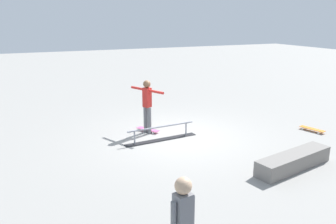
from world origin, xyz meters
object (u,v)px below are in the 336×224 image
(grind_rail, at_px, (161,134))
(skateboard_main, at_px, (148,129))
(skate_ledge, at_px, (294,161))
(skater_main, at_px, (147,103))
(loose_skateboard_orange, at_px, (312,129))

(grind_rail, relative_size, skateboard_main, 2.98)
(skate_ledge, bearing_deg, skateboard_main, -60.52)
(skater_main, relative_size, loose_skateboard_orange, 2.07)
(grind_rail, height_order, skate_ledge, grind_rail)
(grind_rail, xyz_separation_m, skate_ledge, (-2.17, 3.14, 0.00))
(skater_main, distance_m, loose_skateboard_orange, 5.41)
(skateboard_main, bearing_deg, grind_rail, -26.56)
(skate_ledge, xyz_separation_m, loose_skateboard_orange, (-2.62, -1.90, -0.12))
(skater_main, xyz_separation_m, skateboard_main, (-0.05, -0.12, -0.92))
(grind_rail, bearing_deg, skater_main, -82.39)
(skateboard_main, height_order, loose_skateboard_orange, same)
(skater_main, height_order, loose_skateboard_orange, skater_main)
(grind_rail, xyz_separation_m, skateboard_main, (0.10, -0.88, -0.12))
(grind_rail, distance_m, skateboard_main, 0.89)
(loose_skateboard_orange, bearing_deg, grind_rail, 59.35)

